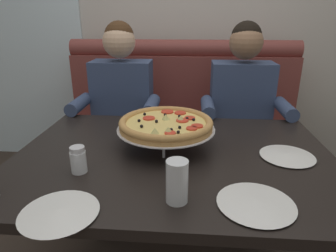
{
  "coord_description": "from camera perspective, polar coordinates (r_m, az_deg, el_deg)",
  "views": [
    {
      "loc": [
        0.06,
        -1.14,
        1.29
      ],
      "look_at": [
        -0.03,
        0.07,
        0.84
      ],
      "focal_mm": 31.37,
      "sensor_mm": 36.0,
      "label": 1
    }
  ],
  "objects": [
    {
      "name": "back_wall_with_window",
      "position": [
        2.68,
        3.35,
        22.67
      ],
      "size": [
        6.0,
        0.12,
        2.8
      ],
      "primitive_type": "cube",
      "color": "beige",
      "rests_on": "ground_plane"
    },
    {
      "name": "window_panel",
      "position": [
        3.01,
        -27.47,
        20.34
      ],
      "size": [
        1.1,
        0.02,
        2.8
      ],
      "primitive_type": "cube",
      "color": "white",
      "rests_on": "ground_plane"
    },
    {
      "name": "booth_bench",
      "position": [
        2.29,
        2.51,
        -2.64
      ],
      "size": [
        1.79,
        0.78,
        1.13
      ],
      "color": "brown",
      "rests_on": "ground_plane"
    },
    {
      "name": "dining_table",
      "position": [
        1.31,
        1.1,
        -8.51
      ],
      "size": [
        1.37,
        0.99,
        0.74
      ],
      "color": "black",
      "rests_on": "ground_plane"
    },
    {
      "name": "diner_left",
      "position": [
        1.98,
        -9.35,
        3.04
      ],
      "size": [
        0.54,
        0.64,
        1.27
      ],
      "color": "#2D3342",
      "rests_on": "ground_plane"
    },
    {
      "name": "diner_right",
      "position": [
        1.96,
        14.21,
        2.44
      ],
      "size": [
        0.54,
        0.64,
        1.27
      ],
      "color": "#2D3342",
      "rests_on": "ground_plane"
    },
    {
      "name": "pizza",
      "position": [
        1.3,
        -0.37,
        0.35
      ],
      "size": [
        0.44,
        0.44,
        0.14
      ],
      "color": "silver",
      "rests_on": "dining_table"
    },
    {
      "name": "shaker_pepper_flakes",
      "position": [
        1.16,
        -16.99,
        -6.61
      ],
      "size": [
        0.06,
        0.06,
        0.1
      ],
      "color": "white",
      "rests_on": "dining_table"
    },
    {
      "name": "plate_near_left",
      "position": [
        0.99,
        16.72,
        -13.96
      ],
      "size": [
        0.25,
        0.25,
        0.02
      ],
      "color": "white",
      "rests_on": "dining_table"
    },
    {
      "name": "plate_near_right",
      "position": [
        1.34,
        22.17,
        -5.19
      ],
      "size": [
        0.23,
        0.23,
        0.02
      ],
      "color": "white",
      "rests_on": "dining_table"
    },
    {
      "name": "plate_far_side",
      "position": [
        0.97,
        -20.36,
        -15.2
      ],
      "size": [
        0.24,
        0.24,
        0.02
      ],
      "color": "white",
      "rests_on": "dining_table"
    },
    {
      "name": "drinking_glass",
      "position": [
        0.94,
        1.76,
        -11.14
      ],
      "size": [
        0.07,
        0.07,
        0.14
      ],
      "color": "silver",
      "rests_on": "dining_table"
    },
    {
      "name": "patio_chair",
      "position": [
        3.84,
        -22.3,
        7.34
      ],
      "size": [
        0.43,
        0.43,
        0.86
      ],
      "color": "black",
      "rests_on": "ground_plane"
    }
  ]
}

